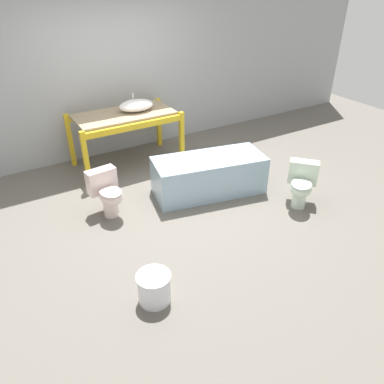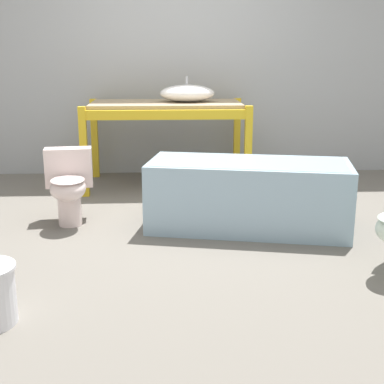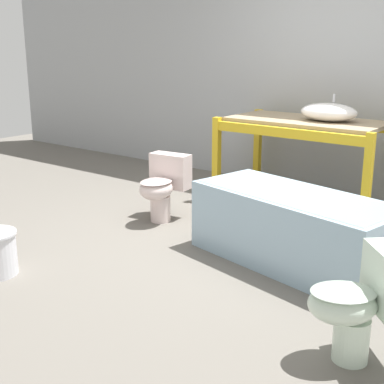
% 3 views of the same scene
% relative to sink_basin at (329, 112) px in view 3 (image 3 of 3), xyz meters
% --- Properties ---
extents(ground_plane, '(12.00, 12.00, 0.00)m').
position_rel_sink_basin_xyz_m(ground_plane, '(-0.11, -1.27, -0.95)').
color(ground_plane, '#666059').
extents(warehouse_wall_rear, '(10.80, 0.08, 3.20)m').
position_rel_sink_basin_xyz_m(warehouse_wall_rear, '(-0.11, 0.63, 0.65)').
color(warehouse_wall_rear, '#9EA0A3').
rests_on(warehouse_wall_rear, ground_plane).
extents(shelving_rack, '(1.65, 0.90, 0.87)m').
position_rel_sink_basin_xyz_m(shelving_rack, '(-0.22, -0.01, -0.21)').
color(shelving_rack, gold).
rests_on(shelving_rack, ground_plane).
extents(sink_basin, '(0.56, 0.38, 0.25)m').
position_rel_sink_basin_xyz_m(sink_basin, '(0.00, 0.00, 0.00)').
color(sink_basin, white).
rests_on(sink_basin, shelving_rack).
extents(bathtub_main, '(1.65, 0.95, 0.54)m').
position_rel_sink_basin_xyz_m(bathtub_main, '(0.42, -1.47, -0.64)').
color(bathtub_main, '#99B7CC').
rests_on(bathtub_main, ground_plane).
extents(toilet_near, '(0.40, 0.53, 0.60)m').
position_rel_sink_basin_xyz_m(toilet_near, '(-1.01, -1.28, -0.61)').
color(toilet_near, silver).
rests_on(toilet_near, ground_plane).
extents(toilet_far, '(0.59, 0.58, 0.60)m').
position_rel_sink_basin_xyz_m(toilet_far, '(1.28, -2.41, -0.61)').
color(toilet_far, silver).
rests_on(toilet_far, ground_plane).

